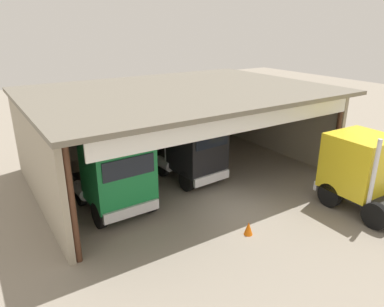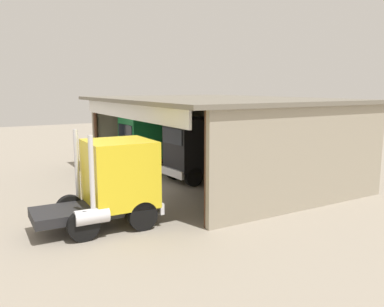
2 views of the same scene
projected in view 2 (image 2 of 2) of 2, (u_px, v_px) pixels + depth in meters
ground_plane at (134, 188)px, 21.32m from camera, size 80.00×80.00×0.00m
workshop_shed at (226, 121)px, 23.73m from camera, size 15.18×11.22×4.78m
truck_green_center_bay at (146, 142)px, 26.22m from camera, size 2.83×4.95×3.50m
truck_black_yard_outside at (194, 149)px, 22.71m from camera, size 2.68×4.92×3.66m
truck_yellow_left_bay at (114, 181)px, 15.40m from camera, size 2.70×4.75×3.76m
oil_drum at (323, 180)px, 21.45m from camera, size 0.58×0.58×0.85m
tool_cart at (315, 177)px, 21.79m from camera, size 0.90×0.60×1.00m
traffic_cone at (96, 184)px, 21.08m from camera, size 0.36×0.36×0.56m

